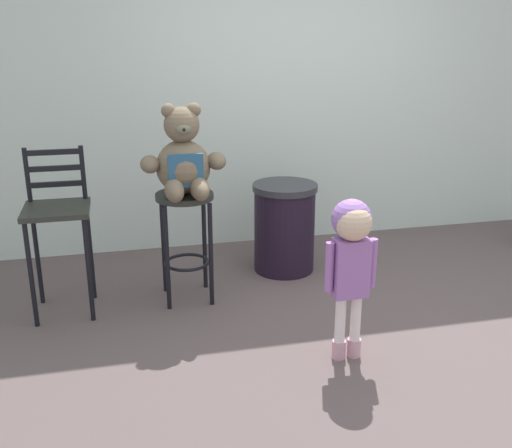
{
  "coord_description": "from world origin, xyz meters",
  "views": [
    {
      "loc": [
        -1.47,
        -3.23,
        1.9
      ],
      "look_at": [
        -0.64,
        0.33,
        0.67
      ],
      "focal_mm": 41.72,
      "sensor_mm": 36.0,
      "label": 1
    }
  ],
  "objects_px": {
    "teddy_bear": "(184,162)",
    "child_walking": "(351,246)",
    "trash_bin": "(284,227)",
    "bar_chair_empty": "(58,218)",
    "bar_stool_with_teddy": "(186,224)"
  },
  "relations": [
    {
      "from": "teddy_bear",
      "to": "bar_chair_empty",
      "type": "bearing_deg",
      "value": 177.95
    },
    {
      "from": "bar_stool_with_teddy",
      "to": "bar_chair_empty",
      "type": "relative_size",
      "value": 0.7
    },
    {
      "from": "child_walking",
      "to": "trash_bin",
      "type": "height_order",
      "value": "child_walking"
    },
    {
      "from": "teddy_bear",
      "to": "bar_chair_empty",
      "type": "xyz_separation_m",
      "value": [
        -0.85,
        0.03,
        -0.35
      ]
    },
    {
      "from": "child_walking",
      "to": "trash_bin",
      "type": "relative_size",
      "value": 1.37
    },
    {
      "from": "bar_chair_empty",
      "to": "teddy_bear",
      "type": "bearing_deg",
      "value": -2.05
    },
    {
      "from": "child_walking",
      "to": "bar_chair_empty",
      "type": "xyz_separation_m",
      "value": [
        -1.68,
        1.03,
        -0.04
      ]
    },
    {
      "from": "teddy_bear",
      "to": "child_walking",
      "type": "height_order",
      "value": "teddy_bear"
    },
    {
      "from": "teddy_bear",
      "to": "child_walking",
      "type": "distance_m",
      "value": 1.34
    },
    {
      "from": "bar_stool_with_teddy",
      "to": "bar_chair_empty",
      "type": "height_order",
      "value": "bar_chair_empty"
    },
    {
      "from": "bar_stool_with_teddy",
      "to": "teddy_bear",
      "type": "height_order",
      "value": "teddy_bear"
    },
    {
      "from": "child_walking",
      "to": "bar_chair_empty",
      "type": "bearing_deg",
      "value": -106.39
    },
    {
      "from": "trash_bin",
      "to": "bar_stool_with_teddy",
      "type": "bearing_deg",
      "value": -156.55
    },
    {
      "from": "bar_stool_with_teddy",
      "to": "trash_bin",
      "type": "bearing_deg",
      "value": 23.45
    },
    {
      "from": "child_walking",
      "to": "trash_bin",
      "type": "distance_m",
      "value": 1.44
    }
  ]
}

